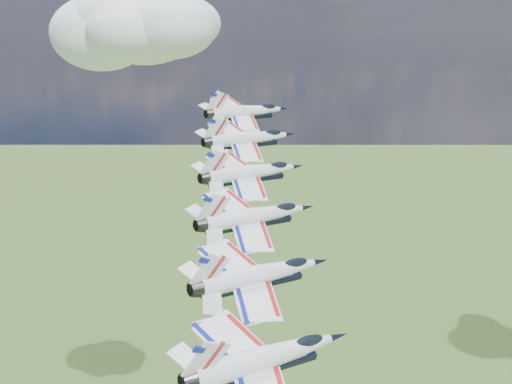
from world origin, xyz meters
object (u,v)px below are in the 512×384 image
Objects in this scene: jet_3 at (258,215)px; jet_4 at (263,274)px; jet_0 at (249,111)px; jet_2 at (254,172)px; jet_1 at (251,138)px; jet_5 at (271,356)px.

jet_3 is 12.09m from jet_4.
jet_0 is 1.00× the size of jet_2.
jet_2 is 1.00× the size of jet_3.
jet_4 is (29.76, -36.65, -10.42)m from jet_0.
jet_0 is at bearing 151.51° from jet_1.
jet_0 is 24.18m from jet_2.
jet_1 is at bearing 151.51° from jet_3.
jet_5 is (7.44, -9.16, -2.60)m from jet_4.
jet_4 is at bearing -28.49° from jet_1.
jet_1 reaches higher than jet_5.
jet_1 is 1.00× the size of jet_2.
jet_5 is (29.76, -36.65, -10.42)m from jet_1.
jet_2 is 12.09m from jet_3.
jet_3 is (14.88, -18.33, -5.21)m from jet_1.
jet_2 reaches higher than jet_5.
jet_2 is (14.88, -18.33, -5.21)m from jet_0.
jet_1 reaches higher than jet_2.
jet_3 is 1.00× the size of jet_5.
jet_0 is at bearing 151.51° from jet_4.
jet_5 is at bearing -28.49° from jet_4.
jet_4 is at bearing -28.49° from jet_0.
jet_5 is (22.32, -27.49, -7.81)m from jet_2.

